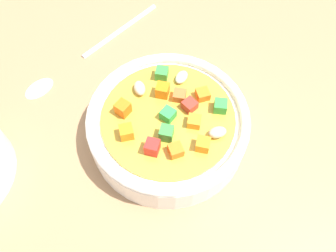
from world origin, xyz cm
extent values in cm
cube|color=#9E754F|center=(0.00, 0.00, -1.00)|extent=(140.00, 140.00, 2.00)
cylinder|color=white|center=(0.00, 0.00, 1.85)|extent=(17.74, 17.74, 3.70)
torus|color=white|center=(0.00, 0.00, 4.03)|extent=(17.77, 17.77, 1.09)
cylinder|color=gold|center=(0.00, 0.00, 3.90)|extent=(14.59, 14.59, 0.40)
ellipsoid|color=beige|center=(1.21, -4.51, 4.64)|extent=(1.61, 2.13, 1.09)
cube|color=orange|center=(4.81, -0.11, 4.80)|extent=(1.65, 1.65, 1.41)
cube|color=green|center=(-1.88, -5.16, 4.73)|extent=(1.91, 1.91, 1.27)
cube|color=orange|center=(-1.49, 4.81, 4.73)|extent=(1.92, 1.92, 1.25)
ellipsoid|color=beige|center=(-3.70, -3.83, 4.50)|extent=(2.27, 2.07, 0.79)
cube|color=orange|center=(-0.85, -2.97, 4.84)|extent=(1.92, 1.92, 1.48)
ellipsoid|color=beige|center=(-3.53, 4.28, 4.67)|extent=(2.12, 1.59, 1.14)
cube|color=red|center=(-2.63, 0.11, 4.63)|extent=(1.67, 1.67, 1.07)
cube|color=#DA5F2A|center=(-2.27, -1.65, 4.60)|extent=(1.91, 1.91, 0.99)
cube|color=orange|center=(1.24, 4.09, 4.66)|extent=(1.52, 1.52, 1.11)
cube|color=orange|center=(-4.61, -0.60, 4.60)|extent=(1.59, 1.59, 1.00)
cube|color=green|center=(0.30, -0.16, 4.68)|extent=(1.83, 1.83, 1.15)
cube|color=orange|center=(-2.06, 2.01, 4.62)|extent=(1.91, 1.91, 1.05)
cube|color=green|center=(-5.48, 1.67, 4.72)|extent=(1.89, 1.89, 1.24)
cube|color=red|center=(3.22, 2.81, 4.87)|extent=(1.93, 1.93, 1.54)
cube|color=green|center=(1.23, 2.04, 4.86)|extent=(1.92, 1.92, 1.52)
cube|color=orange|center=(3.97, -2.79, 4.87)|extent=(1.83, 1.83, 1.54)
cylinder|color=silver|center=(-1.75, -17.99, 0.34)|extent=(13.01, 5.01, 0.68)
ellipsoid|color=silver|center=(11.41, -13.49, 0.46)|extent=(4.53, 3.57, 0.93)
camera|label=1|loc=(9.29, 17.98, 37.12)|focal=38.57mm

